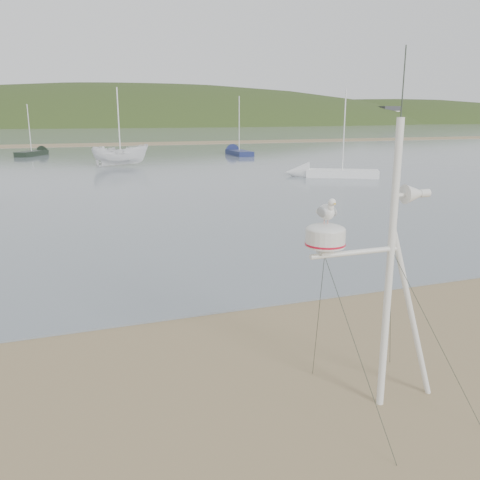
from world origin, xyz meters
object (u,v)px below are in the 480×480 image
object	(u,v)px
sailboat_white_near	(319,173)
boat_white	(120,138)
mast_rig	(384,329)
sailboat_dark_mid	(39,152)
sailboat_blue_far	(234,152)

from	to	relation	value
sailboat_white_near	boat_white	bearing A→B (deg)	134.07
mast_rig	sailboat_dark_mid	world-z (taller)	sailboat_dark_mid
boat_white	sailboat_white_near	xyz separation A→B (m)	(11.85, -12.24, -2.04)
boat_white	sailboat_dark_mid	world-z (taller)	sailboat_dark_mid
sailboat_white_near	sailboat_blue_far	world-z (taller)	sailboat_blue_far
mast_rig	sailboat_white_near	size ratio (longest dim) A/B	0.80
sailboat_white_near	mast_rig	bearing A→B (deg)	-116.75
boat_white	mast_rig	bearing A→B (deg)	-172.32
boat_white	sailboat_dark_mid	xyz separation A→B (m)	(-6.69, 15.28, -2.04)
mast_rig	sailboat_dark_mid	bearing A→B (deg)	96.15
sailboat_white_near	sailboat_dark_mid	distance (m)	33.19
boat_white	sailboat_blue_far	size ratio (longest dim) A/B	0.69
sailboat_blue_far	sailboat_dark_mid	world-z (taller)	sailboat_blue_far
mast_rig	sailboat_blue_far	size ratio (longest dim) A/B	0.76
boat_white	sailboat_white_near	world-z (taller)	sailboat_white_near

